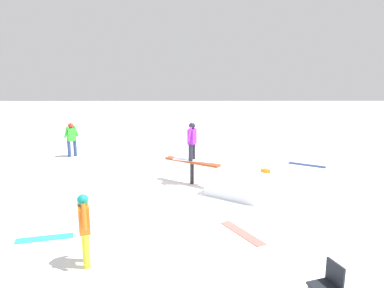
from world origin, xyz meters
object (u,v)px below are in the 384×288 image
(bystander_orange, at_px, (84,226))
(rail_feature, at_px, (192,164))
(main_rider_on_rail, at_px, (192,142))
(loose_snowboard_navy, at_px, (307,165))
(bystander_green, at_px, (71,138))
(backpack_on_snow, at_px, (265,174))
(loose_snowboard_coral, at_px, (242,233))
(loose_snowboard_cyan, at_px, (45,238))

(bystander_orange, bearing_deg, rail_feature, -40.73)
(main_rider_on_rail, bearing_deg, loose_snowboard_navy, -131.70)
(bystander_green, distance_m, backpack_on_snow, 8.94)
(bystander_orange, distance_m, backpack_on_snow, 7.93)
(bystander_green, xyz_separation_m, loose_snowboard_coral, (-6.73, 8.05, -0.87))
(main_rider_on_rail, bearing_deg, loose_snowboard_cyan, 71.33)
(bystander_orange, bearing_deg, bystander_green, 0.62)
(loose_snowboard_navy, bearing_deg, rail_feature, 56.87)
(loose_snowboard_cyan, distance_m, backpack_on_snow, 8.05)
(bystander_orange, xyz_separation_m, backpack_on_snow, (-5.03, -6.10, -0.71))
(main_rider_on_rail, height_order, bystander_green, main_rider_on_rail)
(loose_snowboard_coral, relative_size, loose_snowboard_cyan, 1.15)
(main_rider_on_rail, height_order, loose_snowboard_cyan, main_rider_on_rail)
(bystander_green, bearing_deg, loose_snowboard_navy, 130.13)
(loose_snowboard_navy, bearing_deg, loose_snowboard_cyan, 68.56)
(rail_feature, relative_size, main_rider_on_rail, 1.42)
(main_rider_on_rail, distance_m, bystander_green, 6.85)
(loose_snowboard_navy, height_order, loose_snowboard_cyan, same)
(bystander_green, relative_size, loose_snowboard_cyan, 1.16)
(loose_snowboard_navy, xyz_separation_m, loose_snowboard_cyan, (8.50, 6.71, 0.00))
(main_rider_on_rail, height_order, backpack_on_snow, main_rider_on_rail)
(bystander_green, relative_size, bystander_orange, 1.00)
(rail_feature, relative_size, backpack_on_snow, 5.78)
(bystander_green, bearing_deg, bystander_orange, 67.62)
(rail_feature, bearing_deg, main_rider_on_rail, 0.00)
(bystander_green, height_order, loose_snowboard_cyan, bystander_green)
(main_rider_on_rail, relative_size, bystander_green, 0.89)
(main_rider_on_rail, distance_m, bystander_orange, 5.95)
(bystander_orange, bearing_deg, loose_snowboard_coral, -85.63)
(rail_feature, xyz_separation_m, main_rider_on_rail, (0.00, 0.00, 0.82))
(bystander_green, distance_m, loose_snowboard_coral, 10.53)
(loose_snowboard_navy, height_order, loose_snowboard_coral, same)
(loose_snowboard_coral, bearing_deg, bystander_orange, 83.34)
(bystander_orange, relative_size, backpack_on_snow, 4.61)
(loose_snowboard_coral, bearing_deg, loose_snowboard_cyan, 64.09)
(rail_feature, height_order, loose_snowboard_navy, rail_feature)
(backpack_on_snow, bearing_deg, bystander_orange, 111.90)
(bystander_green, relative_size, backpack_on_snow, 4.60)
(main_rider_on_rail, height_order, bystander_orange, main_rider_on_rail)
(bystander_green, distance_m, loose_snowboard_cyan, 8.57)
(loose_snowboard_navy, relative_size, loose_snowboard_coral, 1.00)
(rail_feature, xyz_separation_m, loose_snowboard_navy, (-4.87, -2.43, -0.70))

